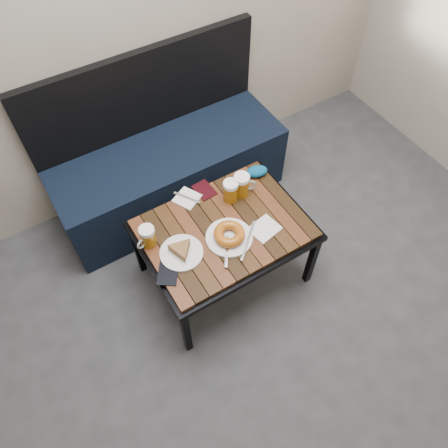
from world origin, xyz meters
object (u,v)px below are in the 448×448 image
plate_bagel (229,236)px  passport_navy (168,273)px  beer_mug_right (242,185)px  beer_mug_left (148,237)px  knit_pouch (257,171)px  beer_mug_centre (231,191)px  bench (168,168)px  cafe_table (224,232)px  plate_pie (181,251)px  passport_burgundy (204,190)px

plate_bagel → passport_navy: 0.35m
beer_mug_right → plate_bagel: bearing=-115.0°
beer_mug_left → plate_bagel: (0.35, -0.18, -0.03)m
beer_mug_right → passport_navy: (-0.56, -0.23, -0.06)m
beer_mug_left → knit_pouch: 0.71m
beer_mug_left → beer_mug_centre: (0.49, 0.03, 0.00)m
plate_bagel → beer_mug_left: bearing=152.9°
knit_pouch → beer_mug_right: bearing=-154.3°
bench → cafe_table: 0.70m
plate_pie → beer_mug_left: bearing=129.0°
plate_bagel → knit_pouch: bearing=38.7°
plate_bagel → passport_burgundy: plate_bagel is taller
passport_navy → passport_burgundy: 0.53m
beer_mug_centre → knit_pouch: bearing=-8.6°
cafe_table → knit_pouch: size_ratio=7.08×
bench → knit_pouch: bearing=-56.0°
bench → beer_mug_centre: bearing=-78.4°
beer_mug_centre → plate_bagel: (-0.14, -0.21, -0.04)m
beer_mug_centre → plate_bagel: bearing=-150.2°
plate_pie → plate_bagel: 0.25m
plate_bagel → bench: bearing=87.8°
bench → beer_mug_left: bearing=-123.1°
beer_mug_left → beer_mug_centre: 0.49m
cafe_table → beer_mug_centre: beer_mug_centre is taller
beer_mug_right → passport_burgundy: size_ratio=1.07×
knit_pouch → bench: bearing=124.0°
beer_mug_right → passport_burgundy: beer_mug_right is taller
beer_mug_right → cafe_table: bearing=-124.8°
knit_pouch → plate_bagel: bearing=-141.3°
beer_mug_right → plate_pie: (-0.45, -0.17, -0.04)m
bench → beer_mug_right: 0.63m
beer_mug_centre → beer_mug_right: beer_mug_right is taller
beer_mug_centre → passport_burgundy: 0.16m
beer_mug_left → beer_mug_right: beer_mug_right is taller
beer_mug_right → passport_navy: bearing=-138.1°
cafe_table → bench: bearing=88.7°
plate_pie → plate_bagel: bearing=-10.7°
plate_bagel → knit_pouch: 0.45m
passport_navy → passport_burgundy: bearing=76.5°
beer_mug_left → knit_pouch: bearing=168.3°
passport_navy → knit_pouch: (0.70, 0.30, 0.02)m
beer_mug_right → passport_burgundy: bearing=162.5°
bench → beer_mug_centre: bench is taller
beer_mug_left → plate_pie: bearing=109.1°
bench → plate_bagel: bearing=-92.2°
passport_burgundy → knit_pouch: bearing=-13.6°
cafe_table → passport_burgundy: passport_burgundy is taller
beer_mug_centre → plate_pie: 0.42m
passport_navy → knit_pouch: bearing=58.3°
plate_bagel → knit_pouch: plate_bagel is taller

